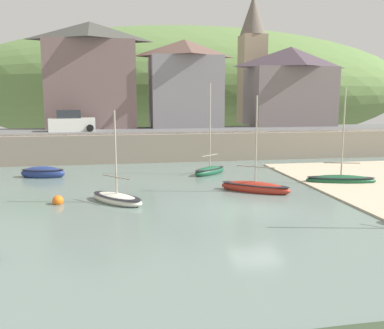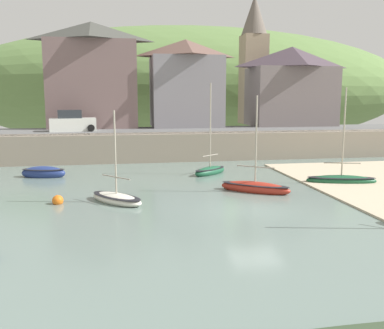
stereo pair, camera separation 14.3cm
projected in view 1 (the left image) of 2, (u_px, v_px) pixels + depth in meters
quay_seawall at (194, 144)px, 37.55m from camera, size 48.00×9.40×2.40m
hillside_backdrop at (189, 88)px, 74.31m from camera, size 80.00×44.00×20.22m
waterfront_building_left at (91, 75)px, 42.46m from camera, size 9.07×5.11×10.52m
waterfront_building_centre at (185, 83)px, 44.22m from camera, size 7.54×6.15×9.03m
waterfront_building_right at (290, 86)px, 46.27m from camera, size 9.27×5.85×8.52m
church_with_spire at (252, 58)px, 49.11m from camera, size 3.00×3.00×14.72m
sailboat_far_left at (43, 173)px, 29.17m from camera, size 3.24×1.74×0.98m
fishing_boat_green at (210, 170)px, 30.32m from camera, size 3.08×2.79×6.64m
dinghy_open_wooden at (255, 187)px, 24.66m from camera, size 4.06×3.33×5.78m
rowboat_small_beached at (341, 179)px, 27.07m from camera, size 4.57×2.22×6.26m
sailboat_blue_trim at (117, 198)px, 22.16m from camera, size 3.32×3.55×4.97m
parked_car_near_slipway at (71, 122)px, 38.52m from camera, size 4.25×2.11×1.95m
mooring_buoy at (58, 201)px, 21.84m from camera, size 0.58×0.58×0.58m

